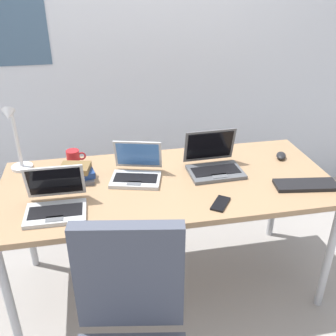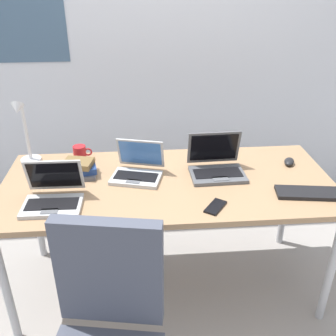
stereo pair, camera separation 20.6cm
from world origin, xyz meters
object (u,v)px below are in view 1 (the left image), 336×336
at_px(laptop_center, 214,163).
at_px(laptop_front_left, 56,203).
at_px(laptop_near_lamp, 136,172).
at_px(cell_phone, 221,204).
at_px(coffee_mug, 74,157).
at_px(computer_mouse, 281,156).
at_px(external_keyboard, 306,185).
at_px(book_stack, 76,174).
at_px(desk_lamp, 15,139).

xyz_separation_m(laptop_center, laptop_front_left, (-0.86, -0.25, -0.00)).
distance_m(laptop_near_lamp, cell_phone, 0.51).
bearing_deg(laptop_front_left, coffee_mug, 81.21).
bearing_deg(laptop_center, cell_phone, -101.41).
bearing_deg(computer_mouse, external_keyboard, -67.44).
relative_size(computer_mouse, cell_phone, 0.71).
relative_size(laptop_front_left, book_stack, 1.46).
height_order(desk_lamp, cell_phone, desk_lamp).
bearing_deg(laptop_near_lamp, book_stack, 173.34).
distance_m(desk_lamp, cell_phone, 1.17).
xyz_separation_m(desk_lamp, coffee_mug, (0.29, 0.03, -0.15)).
xyz_separation_m(laptop_front_left, coffee_mug, (0.07, 0.48, 0.00)).
height_order(desk_lamp, external_keyboard, desk_lamp).
relative_size(external_keyboard, cell_phone, 2.43).
height_order(computer_mouse, book_stack, book_stack).
xyz_separation_m(laptop_near_lamp, book_stack, (-0.32, 0.04, 0.00)).
relative_size(laptop_front_left, computer_mouse, 2.97).
height_order(laptop_front_left, book_stack, laptop_front_left).
bearing_deg(external_keyboard, cell_phone, -162.77).
distance_m(laptop_front_left, book_stack, 0.29).
bearing_deg(desk_lamp, laptop_center, -10.89).
bearing_deg(coffee_mug, computer_mouse, -7.55).
distance_m(laptop_near_lamp, coffee_mug, 0.42).
height_order(laptop_center, coffee_mug, laptop_center).
relative_size(desk_lamp, external_keyboard, 1.21).
xyz_separation_m(laptop_front_left, computer_mouse, (1.31, 0.32, -0.03)).
xyz_separation_m(desk_lamp, laptop_near_lamp, (0.64, -0.21, -0.16)).
relative_size(laptop_front_left, cell_phone, 2.10).
distance_m(laptop_front_left, cell_phone, 0.80).
relative_size(laptop_center, coffee_mug, 2.72).
height_order(computer_mouse, coffee_mug, coffee_mug).
xyz_separation_m(laptop_near_lamp, coffee_mug, (-0.34, 0.24, 0.00)).
bearing_deg(computer_mouse, laptop_front_left, -140.07).
xyz_separation_m(computer_mouse, book_stack, (-1.22, -0.04, 0.03)).
distance_m(desk_lamp, laptop_front_left, 0.53).
bearing_deg(computer_mouse, cell_phone, -114.82).
bearing_deg(desk_lamp, book_stack, -28.99).
xyz_separation_m(laptop_front_left, book_stack, (0.09, 0.28, -0.00)).
distance_m(external_keyboard, book_stack, 1.23).
bearing_deg(laptop_center, book_stack, 177.49).
height_order(laptop_center, cell_phone, laptop_center).
xyz_separation_m(laptop_near_lamp, computer_mouse, (0.89, 0.08, -0.02)).
distance_m(external_keyboard, coffee_mug, 1.31).
distance_m(laptop_front_left, coffee_mug, 0.49).
xyz_separation_m(laptop_center, cell_phone, (-0.07, -0.35, -0.04)).
bearing_deg(cell_phone, laptop_near_lamp, 173.11).
height_order(laptop_center, laptop_front_left, laptop_center).
distance_m(computer_mouse, coffee_mug, 1.25).
height_order(laptop_near_lamp, computer_mouse, laptop_near_lamp).
relative_size(external_keyboard, computer_mouse, 3.44).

